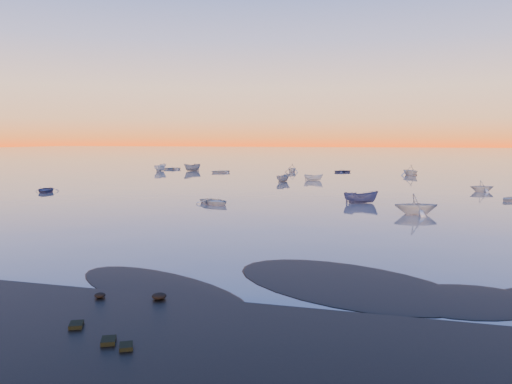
% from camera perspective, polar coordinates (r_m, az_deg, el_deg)
% --- Properties ---
extents(ground, '(600.00, 600.00, 0.00)m').
position_cam_1_polar(ground, '(123.19, 9.79, 2.81)').
color(ground, slate).
rests_on(ground, ground).
extents(mud_lobes, '(140.00, 6.00, 0.07)m').
position_cam_1_polar(mud_lobes, '(25.55, -13.82, -9.63)').
color(mud_lobes, black).
rests_on(mud_lobes, ground).
extents(moored_fleet, '(124.00, 58.00, 1.20)m').
position_cam_1_polar(moored_fleet, '(76.68, 6.28, 0.93)').
color(moored_fleet, silver).
rests_on(moored_fleet, ground).
extents(boat_near_left, '(3.75, 4.37, 1.03)m').
position_cam_1_polar(boat_near_left, '(52.68, -4.73, -1.41)').
color(boat_near_left, silver).
rests_on(boat_near_left, ground).
extents(boat_near_center, '(2.51, 4.01, 1.29)m').
position_cam_1_polar(boat_near_center, '(54.67, 11.88, -1.24)').
color(boat_near_center, '#3B4471').
rests_on(boat_near_center, ground).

